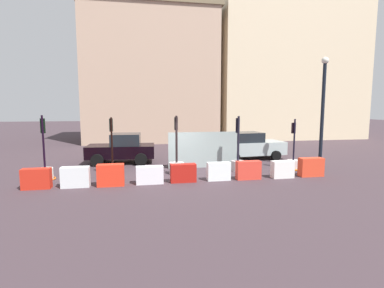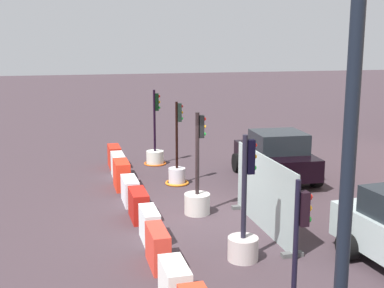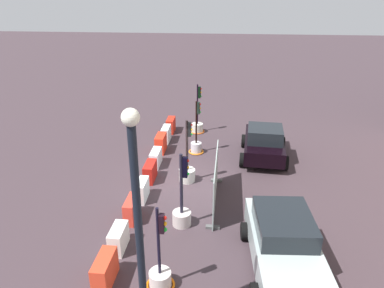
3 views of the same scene
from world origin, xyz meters
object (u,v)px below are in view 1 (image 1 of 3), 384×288
at_px(traffic_light_2, 177,164).
at_px(construction_barrier_7, 282,169).
at_px(car_black_sedan, 122,149).
at_px(traffic_light_1, 113,167).
at_px(construction_barrier_5, 219,171).
at_px(traffic_light_4, 293,162).
at_px(construction_barrier_3, 150,175).
at_px(traffic_light_0, 45,170).
at_px(construction_barrier_6, 248,170).
at_px(construction_barrier_8, 311,167).
at_px(traffic_light_3, 238,160).
at_px(construction_barrier_2, 111,175).
at_px(street_lamp_post, 323,105).
at_px(construction_barrier_4, 183,173).
at_px(car_silver_hatchback, 248,146).
at_px(construction_barrier_1, 75,177).
at_px(construction_barrier_0, 36,179).

bearing_deg(traffic_light_2, construction_barrier_7, -19.78).
height_order(traffic_light_2, car_black_sedan, traffic_light_2).
relative_size(traffic_light_1, construction_barrier_5, 2.69).
relative_size(traffic_light_4, construction_barrier_3, 2.30).
height_order(traffic_light_0, construction_barrier_3, traffic_light_0).
relative_size(construction_barrier_6, construction_barrier_8, 0.98).
relative_size(traffic_light_0, traffic_light_3, 1.04).
height_order(traffic_light_4, construction_barrier_2, traffic_light_4).
bearing_deg(street_lamp_post, construction_barrier_3, -170.19).
relative_size(traffic_light_0, street_lamp_post, 0.50).
distance_m(construction_barrier_4, street_lamp_post, 8.28).
relative_size(construction_barrier_2, car_silver_hatchback, 0.24).
bearing_deg(traffic_light_2, car_black_sedan, 127.86).
xyz_separation_m(traffic_light_1, construction_barrier_4, (3.13, -1.77, -0.03)).
bearing_deg(construction_barrier_8, traffic_light_2, 165.18).
bearing_deg(construction_barrier_3, car_black_sedan, 104.62).
xyz_separation_m(traffic_light_0, car_silver_hatchback, (10.98, 3.59, 0.40)).
bearing_deg(construction_barrier_4, construction_barrier_8, 0.17).
height_order(traffic_light_2, construction_barrier_7, traffic_light_2).
relative_size(construction_barrier_4, street_lamp_post, 0.19).
height_order(traffic_light_0, construction_barrier_1, traffic_light_0).
bearing_deg(construction_barrier_1, traffic_light_2, 21.29).
bearing_deg(car_black_sedan, traffic_light_2, -52.14).
xyz_separation_m(construction_barrier_3, construction_barrier_8, (7.58, 0.05, 0.06)).
distance_m(traffic_light_3, construction_barrier_8, 3.51).
bearing_deg(traffic_light_2, traffic_light_4, -0.37).
bearing_deg(traffic_light_3, traffic_light_2, -176.62).
distance_m(traffic_light_1, construction_barrier_1, 2.27).
bearing_deg(construction_barrier_7, construction_barrier_8, 2.10).
bearing_deg(construction_barrier_2, car_silver_hatchback, 33.34).
xyz_separation_m(construction_barrier_1, construction_barrier_2, (1.40, -0.04, 0.03)).
bearing_deg(traffic_light_0, traffic_light_2, 0.90).
bearing_deg(construction_barrier_5, traffic_light_3, 50.08).
distance_m(traffic_light_3, car_black_sedan, 6.83).
relative_size(traffic_light_4, construction_barrier_0, 2.42).
distance_m(traffic_light_3, traffic_light_4, 2.98).
bearing_deg(street_lamp_post, traffic_light_2, 179.03).
relative_size(construction_barrier_0, car_black_sedan, 0.28).
bearing_deg(construction_barrier_0, car_silver_hatchback, 25.50).
height_order(traffic_light_4, construction_barrier_5, traffic_light_4).
relative_size(construction_barrier_4, construction_barrier_5, 1.07).
bearing_deg(traffic_light_0, car_silver_hatchback, 18.10).
bearing_deg(street_lamp_post, traffic_light_1, 178.69).
distance_m(construction_barrier_6, car_black_sedan, 7.82).
relative_size(traffic_light_2, construction_barrier_2, 2.60).
bearing_deg(construction_barrier_0, traffic_light_1, 32.53).
bearing_deg(traffic_light_2, construction_barrier_2, -149.67).
xyz_separation_m(construction_barrier_6, construction_barrier_7, (1.66, 0.00, -0.03)).
bearing_deg(construction_barrier_8, construction_barrier_4, -179.83).
xyz_separation_m(traffic_light_1, traffic_light_4, (9.22, -0.15, -0.03)).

